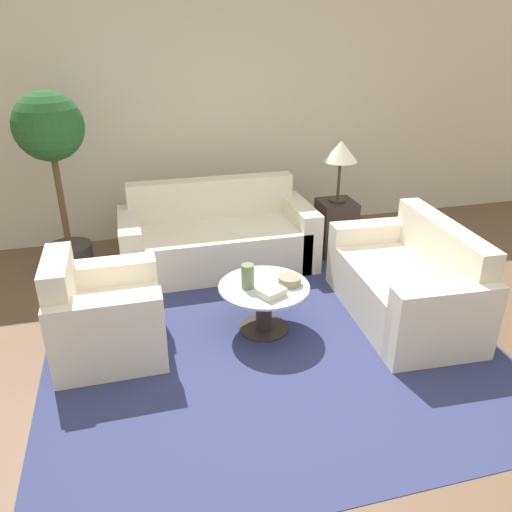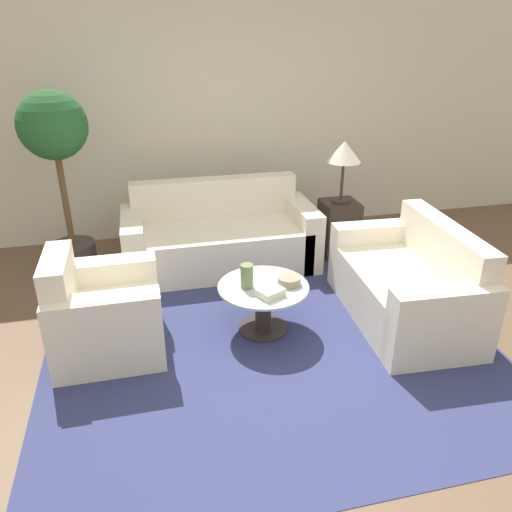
{
  "view_description": "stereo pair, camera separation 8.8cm",
  "coord_description": "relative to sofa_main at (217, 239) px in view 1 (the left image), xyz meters",
  "views": [
    {
      "loc": [
        -1.06,
        -2.75,
        2.28
      ],
      "look_at": [
        -0.12,
        0.83,
        0.55
      ],
      "focal_mm": 35.0,
      "sensor_mm": 36.0,
      "label": 1
    },
    {
      "loc": [
        -0.98,
        -2.78,
        2.28
      ],
      "look_at": [
        -0.12,
        0.83,
        0.55
      ],
      "focal_mm": 35.0,
      "sensor_mm": 36.0,
      "label": 2
    }
  ],
  "objects": [
    {
      "name": "table_lamp",
      "position": [
        1.28,
        -0.04,
        0.81
      ],
      "size": [
        0.34,
        0.34,
        0.63
      ],
      "color": "#332823",
      "rests_on": "side_table"
    },
    {
      "name": "sofa_main",
      "position": [
        0.0,
        0.0,
        0.0
      ],
      "size": [
        1.91,
        0.85,
        0.84
      ],
      "color": "beige",
      "rests_on": "ground_plane"
    },
    {
      "name": "ground_plane",
      "position": [
        0.25,
        -1.89,
        -0.28
      ],
      "size": [
        14.0,
        14.0,
        0.0
      ],
      "primitive_type": "plane",
      "color": "brown"
    },
    {
      "name": "rug",
      "position": [
        0.13,
        -1.31,
        -0.28
      ],
      "size": [
        3.4,
        3.46,
        0.01
      ],
      "color": "navy",
      "rests_on": "ground_plane"
    },
    {
      "name": "book_stack",
      "position": [
        0.15,
        -1.48,
        0.15
      ],
      "size": [
        0.23,
        0.21,
        0.06
      ],
      "rotation": [
        0.0,
        0.0,
        0.46
      ],
      "color": "beige",
      "rests_on": "coffee_table"
    },
    {
      "name": "coffee_table",
      "position": [
        0.13,
        -1.31,
        -0.02
      ],
      "size": [
        0.72,
        0.72,
        0.41
      ],
      "color": "#332823",
      "rests_on": "ground_plane"
    },
    {
      "name": "vase",
      "position": [
        0.0,
        -1.31,
        0.22
      ],
      "size": [
        0.1,
        0.1,
        0.2
      ],
      "color": "#6B7A4C",
      "rests_on": "coffee_table"
    },
    {
      "name": "armchair",
      "position": [
        -1.12,
        -1.29,
        0.0
      ],
      "size": [
        0.79,
        0.8,
        0.81
      ],
      "rotation": [
        0.0,
        0.0,
        1.57
      ],
      "color": "beige",
      "rests_on": "ground_plane"
    },
    {
      "name": "side_table",
      "position": [
        1.28,
        -0.04,
        0.01
      ],
      "size": [
        0.37,
        0.37,
        0.59
      ],
      "color": "#332823",
      "rests_on": "ground_plane"
    },
    {
      "name": "bowl",
      "position": [
        0.34,
        -1.33,
        0.15
      ],
      "size": [
        0.18,
        0.18,
        0.07
      ],
      "color": "gray",
      "rests_on": "coffee_table"
    },
    {
      "name": "loveseat",
      "position": [
        1.38,
        -1.4,
        0.0
      ],
      "size": [
        0.89,
        1.51,
        0.83
      ],
      "rotation": [
        0.0,
        0.0,
        -1.62
      ],
      "color": "beige",
      "rests_on": "ground_plane"
    },
    {
      "name": "wall_back",
      "position": [
        0.25,
        0.98,
        1.02
      ],
      "size": [
        10.0,
        0.06,
        2.6
      ],
      "color": "beige",
      "rests_on": "ground_plane"
    },
    {
      "name": "potted_plant",
      "position": [
        -1.46,
        0.22,
        0.93
      ],
      "size": [
        0.63,
        0.63,
        1.76
      ],
      "color": "#3D3833",
      "rests_on": "ground_plane"
    }
  ]
}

